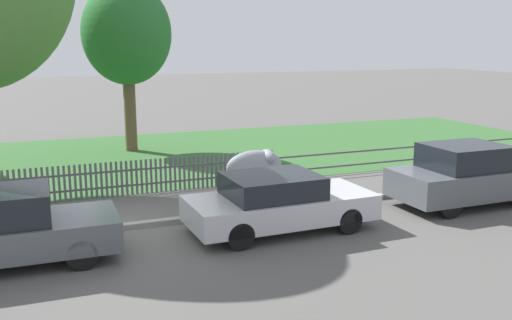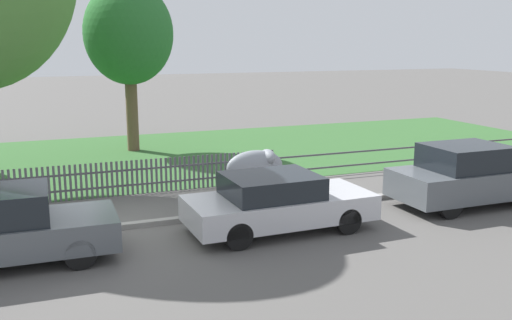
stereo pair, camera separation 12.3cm
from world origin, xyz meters
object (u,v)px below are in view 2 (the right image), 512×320
Objects in this scene: covered_motorcycle at (256,166)px; tree_far_left at (129,34)px; parked_car_navy_estate at (277,202)px; parked_car_red_compact at (469,175)px; parked_car_black_saloon at (4,228)px.

tree_far_left is at bearing 107.26° from covered_motorcycle.
tree_far_left is at bearing 95.97° from parked_car_navy_estate.
parked_car_navy_estate is 3.53m from covered_motorcycle.
parked_car_navy_estate is 2.28× the size of covered_motorcycle.
parked_car_red_compact is 5.52m from covered_motorcycle.
parked_car_red_compact reaches higher than parked_car_navy_estate.
parked_car_red_compact reaches higher than covered_motorcycle.
parked_car_navy_estate reaches higher than covered_motorcycle.
covered_motorcycle is (6.27, 3.32, -0.03)m from parked_car_black_saloon.
parked_car_red_compact is (10.65, -0.04, 0.06)m from parked_car_black_saloon.
parked_car_navy_estate is 1.02× the size of parked_car_red_compact.
tree_far_left reaches higher than covered_motorcycle.
parked_car_black_saloon is 2.20× the size of covered_motorcycle.
parked_car_navy_estate is at bearing -103.92° from covered_motorcycle.
parked_car_black_saloon is 0.63× the size of tree_far_left.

